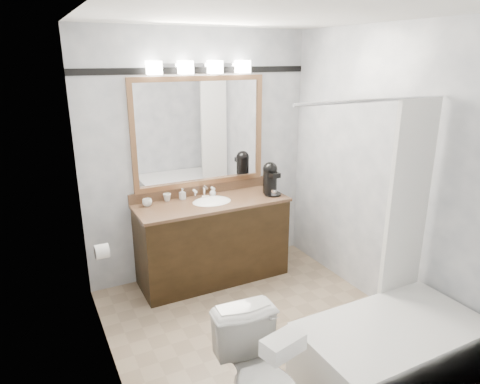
% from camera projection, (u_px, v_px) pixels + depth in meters
% --- Properties ---
extents(room, '(2.42, 2.62, 2.52)m').
position_uv_depth(room, '(264.00, 190.00, 3.27)').
color(room, gray).
rests_on(room, ground).
extents(vanity, '(1.53, 0.58, 0.97)m').
position_uv_depth(vanity, '(213.00, 239.00, 4.38)').
color(vanity, black).
rests_on(vanity, ground).
extents(mirror, '(1.40, 0.04, 1.10)m').
position_uv_depth(mirror, '(200.00, 132.00, 4.29)').
color(mirror, '#966743').
rests_on(mirror, room).
extents(vanity_light_bar, '(1.02, 0.14, 0.12)m').
position_uv_depth(vanity_light_bar, '(200.00, 67.00, 4.05)').
color(vanity_light_bar, silver).
rests_on(vanity_light_bar, room).
extents(accent_stripe, '(2.40, 0.01, 0.06)m').
position_uv_depth(accent_stripe, '(198.00, 70.00, 4.11)').
color(accent_stripe, black).
rests_on(accent_stripe, room).
extents(bathtub, '(1.30, 0.75, 1.96)m').
position_uv_depth(bathtub, '(392.00, 343.00, 3.04)').
color(bathtub, white).
rests_on(bathtub, ground).
extents(tp_roll, '(0.11, 0.12, 0.12)m').
position_uv_depth(tp_roll, '(102.00, 251.00, 3.51)').
color(tp_roll, white).
rests_on(tp_roll, room).
extents(tissue_box, '(0.26, 0.18, 0.10)m').
position_uv_depth(tissue_box, '(283.00, 345.00, 2.24)').
color(tissue_box, white).
rests_on(tissue_box, toilet).
extents(coffee_maker, '(0.18, 0.22, 0.34)m').
position_uv_depth(coffee_maker, '(270.00, 178.00, 4.44)').
color(coffee_maker, black).
rests_on(coffee_maker, vanity).
extents(cup_left, '(0.10, 0.10, 0.07)m').
position_uv_depth(cup_left, '(147.00, 203.00, 4.11)').
color(cup_left, white).
rests_on(cup_left, vanity).
extents(cup_right, '(0.08, 0.08, 0.07)m').
position_uv_depth(cup_right, '(167.00, 197.00, 4.26)').
color(cup_right, white).
rests_on(cup_right, vanity).
extents(soap_bottle_a, '(0.06, 0.06, 0.11)m').
position_uv_depth(soap_bottle_a, '(182.00, 194.00, 4.30)').
color(soap_bottle_a, white).
rests_on(soap_bottle_a, vanity).
extents(soap_bottle_b, '(0.09, 0.09, 0.08)m').
position_uv_depth(soap_bottle_b, '(213.00, 192.00, 4.41)').
color(soap_bottle_b, white).
rests_on(soap_bottle_b, vanity).
extents(soap_bar, '(0.08, 0.07, 0.02)m').
position_uv_depth(soap_bar, '(206.00, 197.00, 4.35)').
color(soap_bar, beige).
rests_on(soap_bar, vanity).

